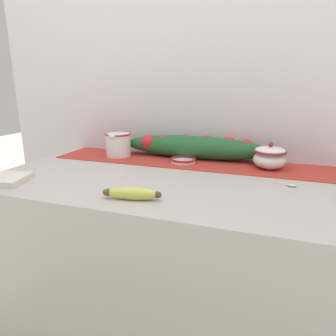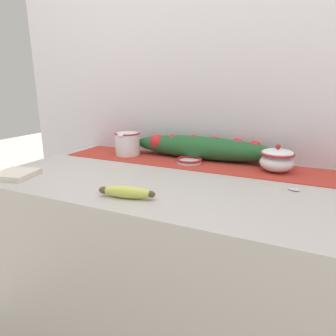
{
  "view_description": "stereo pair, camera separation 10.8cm",
  "coord_description": "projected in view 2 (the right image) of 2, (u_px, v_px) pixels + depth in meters",
  "views": [
    {
      "loc": [
        0.33,
        -1.04,
        1.25
      ],
      "look_at": [
        -0.0,
        -0.06,
        0.96
      ],
      "focal_mm": 32.0,
      "sensor_mm": 36.0,
      "label": 1
    },
    {
      "loc": [
        0.43,
        -1.0,
        1.25
      ],
      "look_at": [
        -0.0,
        -0.06,
        0.96
      ],
      "focal_mm": 32.0,
      "sensor_mm": 36.0,
      "label": 2
    }
  ],
  "objects": [
    {
      "name": "cream_pitcher",
      "position": [
        128.0,
        143.0,
        1.47
      ],
      "size": [
        0.13,
        0.15,
        0.11
      ],
      "color": "white",
      "rests_on": "countertop"
    },
    {
      "name": "small_dish",
      "position": [
        189.0,
        161.0,
        1.33
      ],
      "size": [
        0.12,
        0.12,
        0.02
      ],
      "color": "white",
      "rests_on": "countertop"
    },
    {
      "name": "back_wall",
      "position": [
        209.0,
        96.0,
        1.4
      ],
      "size": [
        2.18,
        0.04,
        2.4
      ],
      "primitive_type": "cube",
      "color": "silver",
      "rests_on": "ground_plane"
    },
    {
      "name": "poinsettia_garland",
      "position": [
        202.0,
        147.0,
        1.39
      ],
      "size": [
        0.7,
        0.12,
        0.11
      ],
      "color": "#235B2D",
      "rests_on": "countertop"
    },
    {
      "name": "napkin_stack",
      "position": [
        16.0,
        174.0,
        1.14
      ],
      "size": [
        0.16,
        0.16,
        0.02
      ],
      "primitive_type": "cube",
      "rotation": [
        0.0,
        0.0,
        0.21
      ],
      "color": "silver",
      "rests_on": "countertop"
    },
    {
      "name": "countertop",
      "position": [
        175.0,
        280.0,
        1.26
      ],
      "size": [
        1.38,
        0.73,
        0.91
      ],
      "primitive_type": "cube",
      "color": "#B7B2AD",
      "rests_on": "ground_plane"
    },
    {
      "name": "banana",
      "position": [
        127.0,
        192.0,
        0.93
      ],
      "size": [
        0.19,
        0.07,
        0.04
      ],
      "rotation": [
        0.0,
        0.0,
        0.2
      ],
      "color": "#CCD156",
      "rests_on": "countertop"
    },
    {
      "name": "sugar_bowl",
      "position": [
        277.0,
        160.0,
        1.19
      ],
      "size": [
        0.13,
        0.13,
        0.11
      ],
      "color": "white",
      "rests_on": "countertop"
    },
    {
      "name": "spoon",
      "position": [
        289.0,
        188.0,
        1.0
      ],
      "size": [
        0.18,
        0.06,
        0.01
      ],
      "rotation": [
        0.0,
        0.0,
        -0.26
      ],
      "color": "silver",
      "rests_on": "countertop"
    },
    {
      "name": "table_runner",
      "position": [
        196.0,
        163.0,
        1.34
      ],
      "size": [
        1.27,
        0.25,
        0.0
      ],
      "primitive_type": "cube",
      "color": "#B23328",
      "rests_on": "countertop"
    }
  ]
}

